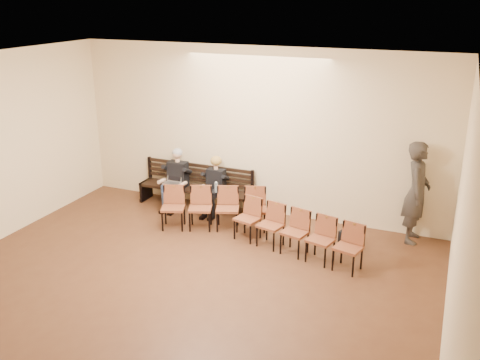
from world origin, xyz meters
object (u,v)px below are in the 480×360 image
Objects in this scene: seated_man at (176,179)px; seated_woman at (214,188)px; water_bottle at (216,192)px; passerby at (418,185)px; laptop at (172,184)px; bench at (195,197)px; bag at (349,238)px; chair_row_front at (214,209)px; chair_row_back at (295,233)px.

seated_man is 0.92m from seated_woman.
water_bottle is 3.96m from passerby.
seated_man is 3.69× the size of laptop.
laptop is at bearing -170.22° from seated_woman.
laptop is at bearing 94.51° from passerby.
seated_woman is at bearing -13.02° from bench.
laptop is 3.96m from bag.
seated_woman is 0.53× the size of chair_row_front.
water_bottle is (0.68, -0.35, 0.34)m from bench.
laptop is at bearing -146.15° from bench.
passerby is 3.90m from chair_row_front.
laptop is at bearing 176.48° from water_bottle.
chair_row_front reaches higher than chair_row_back.
water_bottle is at bearing -27.33° from bench.
bench reaches higher than bag.
laptop is 0.14× the size of chair_row_back.
bench is 2.06× the size of seated_man.
chair_row_back is (3.06, -1.17, -0.22)m from seated_man.
seated_woman is 0.44× the size of chair_row_back.
passerby is (3.90, 0.45, 0.55)m from water_bottle.
seated_man is 5.33× the size of water_bottle.
seated_man is 1.14× the size of seated_woman.
bench is at bearing 91.39° from passerby.
bag is at bearing 120.99° from passerby.
seated_man reaches higher than bench.
water_bottle is (0.16, -0.23, 0.02)m from seated_woman.
passerby is (4.57, 0.10, 0.90)m from bench.
bag is 0.15× the size of passerby.
passerby is 2.47m from chair_row_back.
water_bottle is at bearing -12.00° from seated_man.
chair_row_front is at bearing -16.88° from laptop.
chair_row_front is (-2.64, -0.33, 0.30)m from bag.
bag is (3.92, -0.26, -0.45)m from laptop.
seated_man is 3.73× the size of bag.
chair_row_back is at bearing 126.12° from passerby.
seated_man is at bearing 173.86° from bag.
passerby reaches higher than bench.
seated_woman is 4.67× the size of water_bottle.
chair_row_front is at bearing -65.48° from seated_woman.
bag is at bearing 3.93° from laptop.
seated_man is 0.61× the size of chair_row_front.
water_bottle is 0.70× the size of bag.
passerby is at bearing 1.25° from bench.
laptop reaches higher than water_bottle.
passerby is 1.08× the size of chair_row_front.
chair_row_front is (1.28, -0.59, -0.15)m from laptop.
water_bottle is at bearing 4.18° from laptop.
laptop is 0.16× the size of chair_row_front.
water_bottle reaches higher than bench.
bag is 1.60m from passerby.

